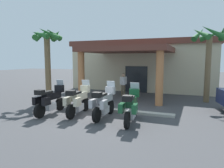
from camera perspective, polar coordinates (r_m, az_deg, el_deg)
The scene contains 10 objects.
ground_plane at distance 10.28m, azimuth -3.40°, elevation -8.11°, with size 80.00×80.00×0.00m, color #424244.
motel_building at distance 19.42m, azimuth 8.84°, elevation 5.32°, with size 12.56×10.87×4.25m.
motorcycle_black at distance 10.46m, azimuth -16.70°, elevation -4.20°, with size 0.70×2.21×1.61m.
motorcycle_cream at distance 10.02m, azimuth -9.26°, elevation -4.48°, with size 0.72×2.21×1.61m.
motorcycle_silver at distance 9.38m, azimuth -2.27°, elevation -5.17°, with size 0.70×2.21×1.61m.
motorcycle_green at distance 8.68m, azimuth 5.24°, elevation -6.17°, with size 0.73×2.21×1.61m.
pedestrian at distance 15.03m, azimuth 3.11°, elevation 0.26°, with size 0.43×0.37×1.63m.
palm_tree_roadside at distance 14.16m, azimuth -17.32°, elevation 9.91°, with size 2.00×2.00×4.79m.
palm_tree_near_portico at distance 14.01m, azimuth 25.05°, elevation 9.37°, with size 2.00×2.10×4.74m.
curb_strip at distance 10.89m, azimuth -2.98°, elevation -6.94°, with size 7.39×0.36×0.12m, color #ADA89E.
Camera 1 is at (4.08, -9.06, 2.63)m, focal length 33.26 mm.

